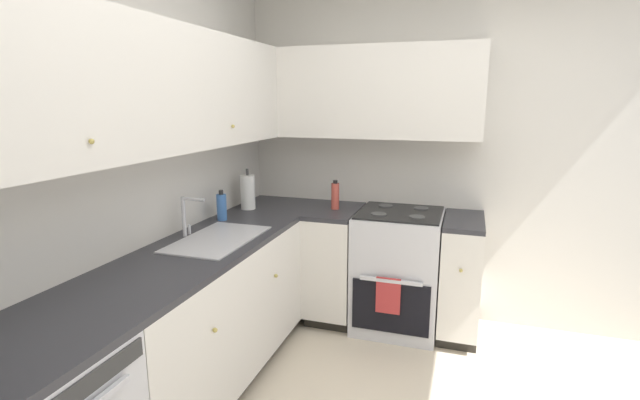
{
  "coord_description": "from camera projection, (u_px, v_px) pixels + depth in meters",
  "views": [
    {
      "loc": [
        -1.73,
        -0.09,
        1.71
      ],
      "look_at": [
        0.98,
        0.79,
        1.09
      ],
      "focal_mm": 25.79,
      "sensor_mm": 36.0,
      "label": 1
    }
  ],
  "objects": [
    {
      "name": "sink",
      "position": [
        218.0,
        246.0,
        2.76
      ],
      "size": [
        0.67,
        0.4,
        0.1
      ],
      "color": "#B7B7BC",
      "rests_on": "countertop_back"
    },
    {
      "name": "oil_bottle",
      "position": [
        335.0,
        196.0,
        3.51
      ],
      "size": [
        0.06,
        0.06,
        0.22
      ],
      "color": "#BF4C3F",
      "rests_on": "countertop_right"
    },
    {
      "name": "countertop_back",
      "position": [
        198.0,
        250.0,
        2.61
      ],
      "size": [
        2.9,
        0.6,
        0.03
      ],
      "primitive_type": "cube",
      "color": "#2D2D33",
      "rests_on": "lower_cabinets_back"
    },
    {
      "name": "wall_back",
      "position": [
        86.0,
        183.0,
        2.22
      ],
      "size": [
        3.85,
        0.05,
        2.63
      ],
      "primitive_type": "cube",
      "color": "silver",
      "rests_on": "ground_plane"
    },
    {
      "name": "upper_cabinets_back",
      "position": [
        147.0,
        89.0,
        2.32
      ],
      "size": [
        2.58,
        0.34,
        0.66
      ],
      "color": "silver"
    },
    {
      "name": "oven_range",
      "position": [
        398.0,
        269.0,
        3.49
      ],
      "size": [
        0.68,
        0.62,
        1.04
      ],
      "color": "silver",
      "rests_on": "ground_plane"
    },
    {
      "name": "lower_cabinets_right",
      "position": [
        387.0,
        271.0,
        3.51
      ],
      "size": [
        0.62,
        1.27,
        0.86
      ],
      "color": "silver",
      "rests_on": "ground_plane"
    },
    {
      "name": "paper_towel_roll",
      "position": [
        248.0,
        192.0,
        3.51
      ],
      "size": [
        0.11,
        0.11,
        0.32
      ],
      "color": "white",
      "rests_on": "countertop_back"
    },
    {
      "name": "lower_cabinets_back",
      "position": [
        202.0,
        321.0,
        2.71
      ],
      "size": [
        1.69,
        0.62,
        0.86
      ],
      "color": "silver",
      "rests_on": "ground_plane"
    },
    {
      "name": "upper_cabinets_right",
      "position": [
        358.0,
        93.0,
        3.44
      ],
      "size": [
        0.32,
        1.82,
        0.66
      ],
      "color": "silver"
    },
    {
      "name": "wall_right",
      "position": [
        457.0,
        153.0,
        3.48
      ],
      "size": [
        0.05,
        3.39,
        2.63
      ],
      "primitive_type": "cube",
      "color": "silver",
      "rests_on": "ground_plane"
    },
    {
      "name": "soap_bottle",
      "position": [
        222.0,
        207.0,
        3.19
      ],
      "size": [
        0.07,
        0.07,
        0.21
      ],
      "color": "#3F72BF",
      "rests_on": "countertop_back"
    },
    {
      "name": "faucet",
      "position": [
        187.0,
        213.0,
        2.79
      ],
      "size": [
        0.07,
        0.16,
        0.25
      ],
      "color": "silver",
      "rests_on": "countertop_back"
    },
    {
      "name": "countertop_right",
      "position": [
        388.0,
        215.0,
        3.41
      ],
      "size": [
        0.6,
        1.27,
        0.03
      ],
      "color": "#2D2D33",
      "rests_on": "lower_cabinets_right"
    }
  ]
}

